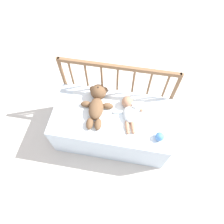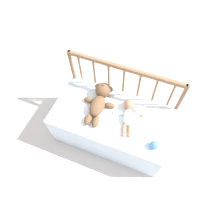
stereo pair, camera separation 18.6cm
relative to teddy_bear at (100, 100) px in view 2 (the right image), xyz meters
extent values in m
plane|color=silver|center=(0.16, -0.09, -0.51)|extent=(12.00, 12.00, 0.00)
cube|color=silver|center=(0.16, -0.09, -0.29)|extent=(1.16, 0.59, 0.45)
cylinder|color=brown|center=(-0.40, 0.23, -0.11)|extent=(0.04, 0.04, 0.80)
cylinder|color=brown|center=(0.72, 0.23, -0.11)|extent=(0.04, 0.04, 0.80)
cube|color=brown|center=(0.16, 0.23, 0.27)|extent=(1.12, 0.03, 0.04)
cylinder|color=brown|center=(-0.30, 0.23, 0.10)|extent=(0.02, 0.02, 0.32)
cylinder|color=brown|center=(-0.15, 0.23, 0.10)|extent=(0.02, 0.02, 0.32)
cylinder|color=brown|center=(0.01, 0.23, 0.10)|extent=(0.02, 0.02, 0.32)
cylinder|color=brown|center=(0.16, 0.23, 0.10)|extent=(0.02, 0.02, 0.32)
cylinder|color=brown|center=(0.32, 0.23, 0.10)|extent=(0.02, 0.02, 0.32)
cylinder|color=brown|center=(0.47, 0.23, 0.10)|extent=(0.02, 0.02, 0.32)
cylinder|color=brown|center=(0.63, 0.23, 0.10)|extent=(0.02, 0.02, 0.32)
cube|color=white|center=(0.14, -0.08, -0.06)|extent=(0.85, 0.53, 0.01)
ellipsoid|color=brown|center=(0.00, -0.07, -0.01)|extent=(0.16, 0.25, 0.11)
sphere|color=brown|center=(-0.01, 0.11, 0.01)|extent=(0.15, 0.15, 0.15)
sphere|color=beige|center=(-0.01, 0.11, 0.06)|extent=(0.06, 0.06, 0.06)
sphere|color=black|center=(-0.01, 0.11, 0.08)|extent=(0.02, 0.02, 0.02)
sphere|color=brown|center=(-0.07, 0.13, 0.02)|extent=(0.06, 0.06, 0.06)
sphere|color=brown|center=(0.05, 0.14, 0.02)|extent=(0.06, 0.06, 0.06)
ellipsoid|color=brown|center=(-0.11, -0.02, -0.03)|extent=(0.11, 0.07, 0.06)
ellipsoid|color=brown|center=(0.11, -0.01, -0.03)|extent=(0.11, 0.07, 0.06)
ellipsoid|color=brown|center=(-0.02, -0.22, -0.03)|extent=(0.08, 0.12, 0.07)
ellipsoid|color=brown|center=(0.05, -0.22, -0.03)|extent=(0.08, 0.12, 0.07)
ellipsoid|color=white|center=(0.32, -0.07, -0.02)|extent=(0.14, 0.19, 0.08)
sphere|color=tan|center=(0.29, 0.06, -0.01)|extent=(0.11, 0.11, 0.11)
ellipsoid|color=white|center=(0.22, -0.05, -0.04)|extent=(0.14, 0.07, 0.04)
ellipsoid|color=white|center=(0.38, 0.05, 0.02)|extent=(0.14, 0.07, 0.04)
sphere|color=tan|center=(0.18, -0.05, -0.04)|extent=(0.03, 0.03, 0.03)
sphere|color=tan|center=(0.43, 0.01, -0.04)|extent=(0.03, 0.03, 0.03)
ellipsoid|color=tan|center=(0.32, -0.18, -0.04)|extent=(0.07, 0.14, 0.04)
ellipsoid|color=tan|center=(0.37, -0.17, -0.04)|extent=(0.07, 0.14, 0.04)
sphere|color=tan|center=(0.34, -0.24, -0.04)|extent=(0.03, 0.03, 0.03)
sphere|color=tan|center=(0.38, -0.23, -0.04)|extent=(0.03, 0.03, 0.03)
sphere|color=#4C8CDB|center=(0.62, -0.25, -0.02)|extent=(0.08, 0.08, 0.08)
camera|label=1|loc=(0.32, -1.00, 1.61)|focal=32.00mm
camera|label=2|loc=(0.50, -0.95, 1.61)|focal=32.00mm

